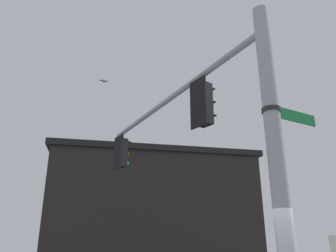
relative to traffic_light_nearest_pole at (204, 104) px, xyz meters
name	(u,v)px	position (x,y,z in m)	size (l,w,h in m)	color
signal_pole	(277,166)	(2.03, -0.30, -1.91)	(0.30, 0.30, 6.40)	#ADB2B7
mast_arm	(167,101)	(-1.77, 0.22, 0.78)	(0.15, 0.15, 7.67)	#ADB2B7
traffic_light_nearest_pole	(204,104)	(0.00, 0.00, 0.00)	(0.54, 0.49, 1.31)	black
traffic_light_mid_inner	(122,153)	(-5.15, 0.71, 0.00)	(0.54, 0.49, 1.31)	black
street_name_sign	(282,113)	(2.06, -0.02, -0.89)	(0.34, 1.32, 0.22)	#147238
bird_flying	(104,81)	(-6.34, 0.30, 3.31)	(0.30, 0.33, 0.10)	gray
storefront_building	(150,218)	(-10.28, 5.44, -1.82)	(10.66, 12.49, 6.55)	#282321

